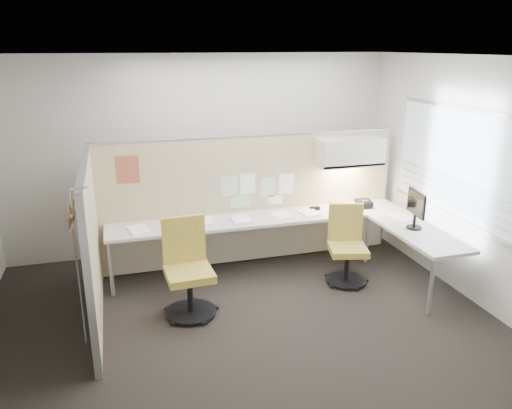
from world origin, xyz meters
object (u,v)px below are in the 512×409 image
object	(u,v)px
desk	(288,228)
chair_right	(347,247)
phone	(364,204)
chair_left	(188,271)
monitor	(416,207)

from	to	relation	value
desk	chair_right	xyz separation A→B (m)	(0.61, -0.51, -0.15)
desk	phone	size ratio (longest dim) A/B	18.39
chair_left	chair_right	world-z (taller)	chair_left
monitor	phone	xyz separation A→B (m)	(-0.20, 0.94, -0.22)
desk	monitor	size ratio (longest dim) A/B	8.39
desk	phone	xyz separation A→B (m)	(1.17, 0.15, 0.18)
chair_right	phone	bearing A→B (deg)	63.63
chair_right	phone	xyz separation A→B (m)	(0.56, 0.66, 0.33)
chair_right	monitor	distance (m)	0.98
chair_left	phone	world-z (taller)	chair_left
monitor	phone	size ratio (longest dim) A/B	2.19
monitor	desk	bearing A→B (deg)	69.00
desk	monitor	xyz separation A→B (m)	(1.37, -0.79, 0.40)
desk	chair_left	world-z (taller)	chair_left
phone	monitor	bearing A→B (deg)	-74.91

